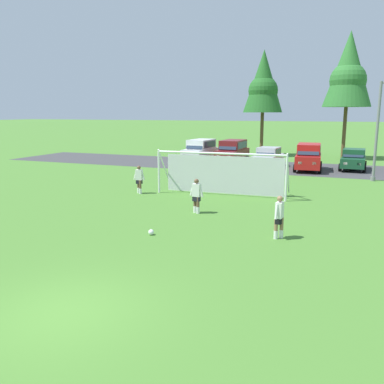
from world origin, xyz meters
TOP-DOWN VIEW (x-y plane):
  - ground_plane at (0.00, 15.00)m, footprint 400.00×400.00m
  - parking_lot_strip at (0.00, 27.88)m, footprint 52.00×8.40m
  - soccer_ball at (-0.96, 6.29)m, footprint 0.22×0.22m
  - soccer_goal at (-0.78, 14.95)m, footprint 7.51×2.33m
  - player_striker_near at (-5.37, 13.34)m, footprint 0.75×0.33m
  - player_midfield_center at (-0.57, 10.18)m, footprint 0.73×0.26m
  - player_defender_far at (3.70, 7.67)m, footprint 0.33×0.73m
  - parked_car_slot_far_left at (-7.24, 28.64)m, footprint 2.40×4.73m
  - parked_car_slot_left at (-4.23, 28.97)m, footprint 2.32×4.70m
  - parked_car_slot_center_left at (-0.64, 27.56)m, footprint 2.26×4.31m
  - parked_car_slot_center at (2.78, 26.87)m, footprint 2.37×4.72m
  - parked_car_slot_center_right at (6.19, 28.57)m, footprint 2.15×4.26m
  - tree_left_edge at (-3.28, 37.06)m, footprint 4.19×4.19m
  - tree_mid_left at (5.15, 37.05)m, footprint 4.68×4.68m
  - street_lamp at (7.71, 23.20)m, footprint 2.00×0.32m

SIDE VIEW (x-z plane):
  - ground_plane at x=0.00m, z-range 0.00..0.00m
  - parking_lot_strip at x=0.00m, z-range 0.00..0.01m
  - soccer_ball at x=-0.96m, z-range 0.00..0.22m
  - player_striker_near at x=-5.37m, z-range 0.00..1.64m
  - player_midfield_center at x=-0.57m, z-range 0.00..1.64m
  - player_defender_far at x=3.70m, z-range 0.00..1.64m
  - parked_car_slot_center_left at x=-0.64m, z-range 0.02..1.74m
  - parked_car_slot_center_right at x=6.19m, z-range 0.02..1.74m
  - parked_car_slot_far_left at x=-7.24m, z-range 0.03..2.19m
  - parked_car_slot_left at x=-4.23m, z-range 0.03..2.19m
  - parked_car_slot_center at x=2.78m, z-range 0.03..2.19m
  - soccer_goal at x=-0.78m, z-range 0.01..2.58m
  - street_lamp at x=7.71m, z-range 0.13..6.82m
  - tree_left_edge at x=-3.28m, z-range 2.09..13.26m
  - tree_mid_left at x=5.15m, z-range 2.35..14.84m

